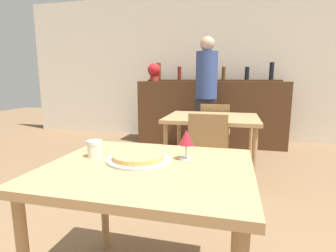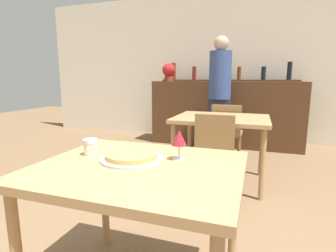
{
  "view_description": "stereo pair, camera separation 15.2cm",
  "coord_description": "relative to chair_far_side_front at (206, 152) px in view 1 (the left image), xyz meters",
  "views": [
    {
      "loc": [
        0.39,
        -1.18,
        1.18
      ],
      "look_at": [
        -0.04,
        0.55,
        0.86
      ],
      "focal_mm": 28.0,
      "sensor_mm": 36.0,
      "label": 1
    },
    {
      "loc": [
        0.54,
        -1.13,
        1.18
      ],
      "look_at": [
        -0.04,
        0.55,
        0.86
      ],
      "focal_mm": 28.0,
      "sensor_mm": 36.0,
      "label": 2
    }
  ],
  "objects": [
    {
      "name": "wall_back",
      "position": [
        -0.17,
        2.89,
        0.9
      ],
      "size": [
        8.0,
        0.05,
        2.8
      ],
      "color": "silver",
      "rests_on": "ground_plane"
    },
    {
      "name": "pizza_tray",
      "position": [
        -0.24,
        -1.16,
        0.28
      ],
      "size": [
        0.33,
        0.33,
        0.04
      ],
      "color": "#B7B7BC",
      "rests_on": "dining_table_near"
    },
    {
      "name": "person_standing",
      "position": [
        -0.19,
        1.8,
        0.5
      ],
      "size": [
        0.34,
        0.34,
        1.82
      ],
      "color": "#2D2D38",
      "rests_on": "ground_plane"
    },
    {
      "name": "chair_far_side_back",
      "position": [
        -0.0,
        1.18,
        0.0
      ],
      "size": [
        0.4,
        0.4,
        0.85
      ],
      "rotation": [
        0.0,
        0.0,
        3.14
      ],
      "color": "olive",
      "rests_on": "ground_plane"
    },
    {
      "name": "wine_glass",
      "position": [
        -0.0,
        -1.08,
        0.37
      ],
      "size": [
        0.08,
        0.08,
        0.16
      ],
      "color": "silver",
      "rests_on": "dining_table_near"
    },
    {
      "name": "potted_plant",
      "position": [
        -1.22,
        2.33,
        0.82
      ],
      "size": [
        0.24,
        0.24,
        0.33
      ],
      "color": "maroon",
      "rests_on": "bar_counter"
    },
    {
      "name": "dining_table_near",
      "position": [
        -0.17,
        -1.22,
        0.17
      ],
      "size": [
        1.01,
        0.84,
        0.76
      ],
      "color": "#A87F51",
      "rests_on": "ground_plane"
    },
    {
      "name": "chair_far_side_front",
      "position": [
        0.0,
        0.0,
        0.0
      ],
      "size": [
        0.4,
        0.4,
        0.85
      ],
      "color": "olive",
      "rests_on": "ground_plane"
    },
    {
      "name": "cheese_shaker",
      "position": [
        -0.5,
        -1.15,
        0.31
      ],
      "size": [
        0.08,
        0.08,
        0.09
      ],
      "color": "beige",
      "rests_on": "dining_table_near"
    },
    {
      "name": "bar_back_shelf",
      "position": [
        -0.2,
        2.52,
        0.7
      ],
      "size": [
        2.39,
        0.24,
        0.34
      ],
      "color": "#4C2D19",
      "rests_on": "bar_counter"
    },
    {
      "name": "bar_counter",
      "position": [
        -0.17,
        2.38,
        0.07
      ],
      "size": [
        2.6,
        0.56,
        1.14
      ],
      "color": "#4C2D19",
      "rests_on": "ground_plane"
    },
    {
      "name": "dining_table_far",
      "position": [
        0.0,
        0.59,
        0.17
      ],
      "size": [
        1.03,
        0.83,
        0.76
      ],
      "color": "#A87F51",
      "rests_on": "ground_plane"
    }
  ]
}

